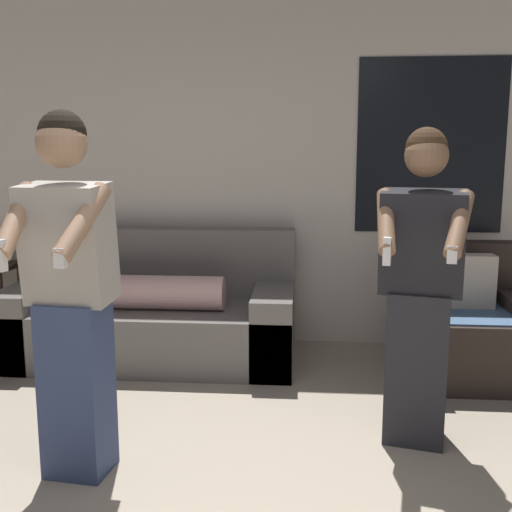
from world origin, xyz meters
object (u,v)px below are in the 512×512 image
Objects in this scene: armchair at (465,329)px; person_right at (420,288)px; couch at (154,315)px; person_left at (71,294)px.

person_right is at bearing -116.51° from armchair.
couch is 2.36× the size of armchair.
couch is 2.14m from person_right.
person_right is (1.64, 0.45, -0.05)m from person_left.
person_left reaches higher than person_right.
couch is 1.75m from person_left.
person_left reaches higher than couch.
person_left is at bearing -164.69° from person_right.
armchair is 2.67m from person_left.
person_right is (1.69, -1.21, 0.51)m from couch.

